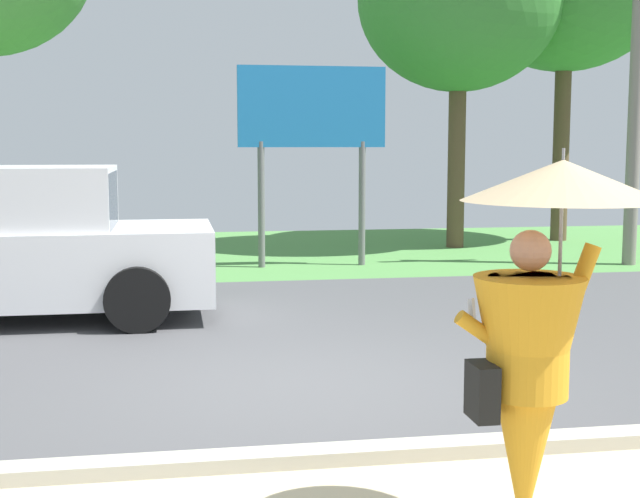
# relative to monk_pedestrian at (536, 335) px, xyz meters

# --- Properties ---
(ground_plane) EXTENTS (40.00, 22.00, 0.20)m
(ground_plane) POSITION_rel_monk_pedestrian_xyz_m (-0.85, 6.25, -1.18)
(ground_plane) COLOR #4C4C4F
(monk_pedestrian) EXTENTS (1.11, 1.08, 2.13)m
(monk_pedestrian) POSITION_rel_monk_pedestrian_xyz_m (0.00, 0.00, 0.00)
(monk_pedestrian) COLOR orange
(monk_pedestrian) RESTS_ON ground_plane
(pickup_truck) EXTENTS (5.20, 2.28, 1.88)m
(pickup_truck) POSITION_rel_monk_pedestrian_xyz_m (-4.00, 6.81, -0.26)
(pickup_truck) COLOR silver
(pickup_truck) RESTS_ON ground_plane
(utility_pole) EXTENTS (1.80, 0.24, 6.03)m
(utility_pole) POSITION_rel_monk_pedestrian_xyz_m (6.19, 10.15, 2.05)
(utility_pole) COLOR gray
(utility_pole) RESTS_ON ground_plane
(roadside_billboard) EXTENTS (2.60, 0.12, 3.50)m
(roadside_billboard) POSITION_rel_monk_pedestrian_xyz_m (0.53, 10.91, 1.41)
(roadside_billboard) COLOR slate
(roadside_billboard) RESTS_ON ground_plane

